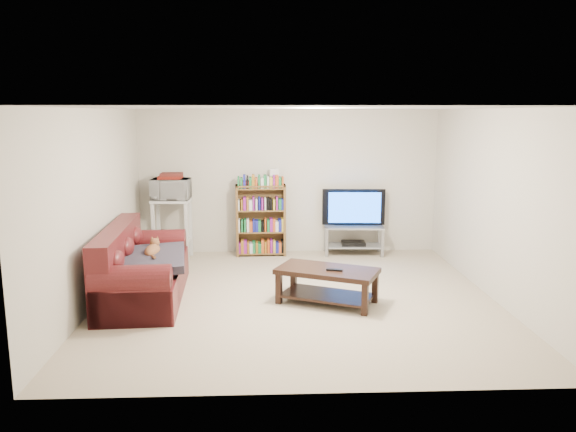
{
  "coord_description": "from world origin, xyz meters",
  "views": [
    {
      "loc": [
        -0.41,
        -6.89,
        2.34
      ],
      "look_at": [
        -0.1,
        0.4,
        1.0
      ],
      "focal_mm": 35.0,
      "sensor_mm": 36.0,
      "label": 1
    }
  ],
  "objects_px": {
    "bookshelf": "(261,219)",
    "coffee_table": "(327,279)",
    "tv_stand": "(354,235)",
    "sofa": "(138,273)"
  },
  "relations": [
    {
      "from": "tv_stand",
      "to": "bookshelf",
      "type": "distance_m",
      "value": 1.57
    },
    {
      "from": "sofa",
      "to": "bookshelf",
      "type": "distance_m",
      "value": 2.66
    },
    {
      "from": "coffee_table",
      "to": "bookshelf",
      "type": "bearing_deg",
      "value": 133.82
    },
    {
      "from": "bookshelf",
      "to": "coffee_table",
      "type": "bearing_deg",
      "value": -72.84
    },
    {
      "from": "tv_stand",
      "to": "bookshelf",
      "type": "height_order",
      "value": "bookshelf"
    },
    {
      "from": "sofa",
      "to": "bookshelf",
      "type": "height_order",
      "value": "bookshelf"
    },
    {
      "from": "coffee_table",
      "to": "sofa",
      "type": "bearing_deg",
      "value": -162.41
    },
    {
      "from": "coffee_table",
      "to": "bookshelf",
      "type": "xyz_separation_m",
      "value": [
        -0.83,
        2.44,
        0.3
      ]
    },
    {
      "from": "coffee_table",
      "to": "tv_stand",
      "type": "height_order",
      "value": "tv_stand"
    },
    {
      "from": "coffee_table",
      "to": "bookshelf",
      "type": "relative_size",
      "value": 1.15
    }
  ]
}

